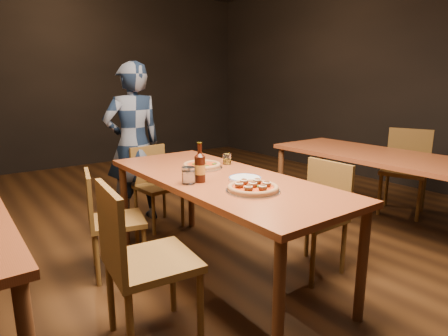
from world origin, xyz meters
TOP-DOWN VIEW (x-y plane):
  - ground at (0.00, 0.00)m, footprint 9.00×9.00m
  - room_shell at (0.00, 0.00)m, footprint 9.00×9.00m
  - table_main at (0.00, 0.00)m, footprint 0.80×2.00m
  - table_right at (1.70, -0.20)m, footprint 0.80×2.00m
  - chair_main_nw at (-0.71, -0.36)m, footprint 0.48×0.48m
  - chair_main_sw at (-0.58, 0.49)m, footprint 0.47×0.47m
  - chair_main_e at (0.57, -0.36)m, footprint 0.40×0.40m
  - chair_end at (0.09, 1.14)m, footprint 0.41×0.41m
  - chair_nbr_right at (2.37, -0.10)m, footprint 0.56×0.56m
  - pizza_meatball at (-0.05, -0.42)m, footprint 0.33×0.33m
  - pizza_margherita at (0.05, 0.30)m, footprint 0.31×0.31m
  - plate_stack at (0.07, -0.19)m, footprint 0.22×0.22m
  - beer_bottle at (-0.19, -0.04)m, footprint 0.07×0.07m
  - water_glass at (-0.27, -0.03)m, footprint 0.09×0.09m
  - amber_glass at (0.29, 0.29)m, footprint 0.07×0.07m
  - diner at (-0.02, 1.43)m, footprint 0.59×0.40m

SIDE VIEW (x-z plane):
  - ground at x=0.00m, z-range 0.00..0.00m
  - chair_main_sw at x=-0.58m, z-range 0.00..0.82m
  - chair_end at x=0.09m, z-range 0.00..0.82m
  - chair_main_e at x=0.57m, z-range 0.00..0.86m
  - chair_main_nw at x=-0.71m, z-range 0.00..0.94m
  - chair_nbr_right at x=2.37m, z-range 0.00..0.95m
  - table_main at x=0.00m, z-range 0.30..1.05m
  - table_right at x=1.70m, z-range 0.30..1.05m
  - plate_stack at x=0.07m, z-range 0.75..0.77m
  - pizza_margherita at x=0.05m, z-range 0.75..0.79m
  - pizza_meatball at x=-0.05m, z-range 0.74..0.80m
  - amber_glass at x=0.29m, z-range 0.75..0.84m
  - diner at x=-0.02m, z-range 0.00..1.59m
  - water_glass at x=-0.27m, z-range 0.75..0.86m
  - beer_bottle at x=-0.19m, z-range 0.71..0.97m
  - room_shell at x=0.00m, z-range -2.64..6.36m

